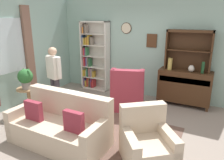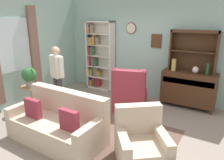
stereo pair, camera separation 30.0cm
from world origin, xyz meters
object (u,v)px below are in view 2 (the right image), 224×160
vase_tall (174,65)px  vase_round (196,70)px  bottle_wine (207,69)px  sideboard_hutch (194,45)px  potted_plant_large (29,76)px  plant_stand (33,95)px  wingback_chair (130,95)px  armchair_floral (141,146)px  bookshelf (98,58)px  couch_floral (59,125)px  sideboard (188,88)px  person_reading (57,74)px

vase_tall → vase_round: (0.52, 0.01, -0.06)m
vase_tall → bottle_wine: vase_tall is taller
sideboard_hutch → vase_tall: size_ratio=3.70×
bottle_wine → potted_plant_large: size_ratio=0.59×
vase_round → bottle_wine: size_ratio=0.61×
vase_tall → plant_stand: vase_tall is taller
bottle_wine → wingback_chair: 1.90m
armchair_floral → potted_plant_large: 3.18m
bookshelf → vase_round: bookshelf is taller
vase_tall → couch_floral: vase_tall is taller
plant_stand → sideboard_hutch: bearing=34.4°
wingback_chair → couch_floral: bearing=-104.9°
sideboard_hutch → armchair_floral: bearing=-92.9°
couch_floral → armchair_floral: bearing=7.1°
bottle_wine → armchair_floral: bottle_wine is taller
couch_floral → plant_stand: 1.70m
sideboard → sideboard_hutch: 1.06m
bottle_wine → sideboard: bearing=167.1°
potted_plant_large → sideboard: bearing=33.8°
sideboard → vase_tall: size_ratio=4.38×
sideboard_hutch → vase_round: bearing=-53.5°
plant_stand → person_reading: size_ratio=0.38×
sideboard → vase_tall: vase_tall is taller
bookshelf → vase_tall: bearing=-3.9°
vase_tall → person_reading: size_ratio=0.19×
sideboard → sideboard_hutch: sideboard_hutch is taller
bookshelf → vase_round: (2.92, -0.15, 0.02)m
vase_tall → sideboard: bearing=11.6°
person_reading → couch_floral: bearing=-45.8°
wingback_chair → potted_plant_large: bearing=-147.9°
vase_round → potted_plant_large: size_ratio=0.36×
bottle_wine → wingback_chair: bottle_wine is taller
vase_round → wingback_chair: bearing=-148.2°
sideboard_hutch → potted_plant_large: bearing=-144.9°
sideboard → couch_floral: (-1.71, -2.81, -0.20)m
bottle_wine → person_reading: person_reading is taller
bookshelf → bottle_wine: bookshelf is taller
vase_round → armchair_floral: size_ratio=0.16×
vase_tall → sideboard_hutch: bearing=25.9°
bookshelf → vase_tall: size_ratio=7.07×
couch_floral → person_reading: size_ratio=1.16×
sideboard_hutch → couch_floral: bearing=-120.3°
vase_round → armchair_floral: vase_round is taller
sideboard → vase_tall: bearing=-168.4°
bookshelf → person_reading: bearing=-88.0°
vase_tall → armchair_floral: size_ratio=0.28×
couch_floral → sideboard_hutch: bearing=59.7°
vase_tall → armchair_floral: vase_tall is taller
couch_floral → wingback_chair: 1.99m
armchair_floral → plant_stand: size_ratio=1.79×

